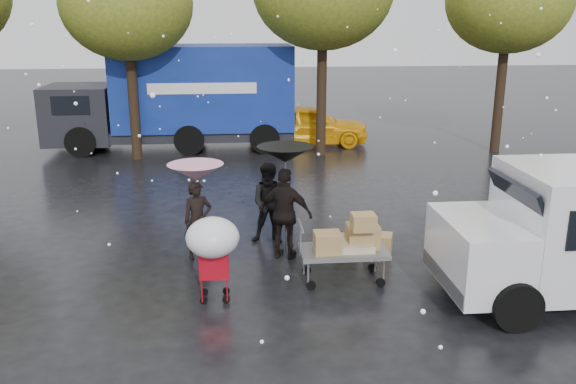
{
  "coord_description": "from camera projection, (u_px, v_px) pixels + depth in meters",
  "views": [
    {
      "loc": [
        -0.41,
        -9.64,
        4.5
      ],
      "look_at": [
        0.57,
        1.0,
        1.37
      ],
      "focal_mm": 38.0,
      "sensor_mm": 36.0,
      "label": 1
    }
  ],
  "objects": [
    {
      "name": "ground",
      "position": [
        260.0,
        285.0,
        10.52
      ],
      "size": [
        90.0,
        90.0,
        0.0
      ],
      "primitive_type": "plane",
      "color": "black",
      "rests_on": "ground"
    },
    {
      "name": "person_pink",
      "position": [
        198.0,
        220.0,
        11.5
      ],
      "size": [
        0.63,
        0.51,
        1.51
      ],
      "primitive_type": "imported",
      "rotation": [
        0.0,
        0.0,
        0.31
      ],
      "color": "black",
      "rests_on": "ground"
    },
    {
      "name": "person_middle",
      "position": [
        271.0,
        203.0,
        12.28
      ],
      "size": [
        0.88,
        0.72,
        1.66
      ],
      "primitive_type": "imported",
      "rotation": [
        0.0,
        0.0,
        -0.12
      ],
      "color": "black",
      "rests_on": "ground"
    },
    {
      "name": "person_black",
      "position": [
        285.0,
        214.0,
        11.46
      ],
      "size": [
        1.12,
        0.79,
        1.77
      ],
      "primitive_type": "imported",
      "rotation": [
        0.0,
        0.0,
        2.76
      ],
      "color": "black",
      "rests_on": "ground"
    },
    {
      "name": "umbrella_pink",
      "position": [
        196.0,
        172.0,
        11.24
      ],
      "size": [
        1.04,
        1.04,
        1.85
      ],
      "color": "#4C4C4C",
      "rests_on": "ground"
    },
    {
      "name": "umbrella_black",
      "position": [
        285.0,
        154.0,
        11.14
      ],
      "size": [
        1.05,
        1.05,
        2.18
      ],
      "color": "#4C4C4C",
      "rests_on": "ground"
    },
    {
      "name": "vendor_cart",
      "position": [
        348.0,
        242.0,
        10.5
      ],
      "size": [
        1.52,
        0.8,
        1.27
      ],
      "color": "slate",
      "rests_on": "ground"
    },
    {
      "name": "shopping_cart",
      "position": [
        213.0,
        242.0,
        9.56
      ],
      "size": [
        0.84,
        0.84,
        1.46
      ],
      "color": "red",
      "rests_on": "ground"
    },
    {
      "name": "blue_truck",
      "position": [
        180.0,
        97.0,
        20.85
      ],
      "size": [
        8.3,
        2.6,
        3.5
      ],
      "color": "navy",
      "rests_on": "ground"
    },
    {
      "name": "box_ground_near",
      "position": [
        378.0,
        245.0,
        11.72
      ],
      "size": [
        0.6,
        0.54,
        0.45
      ],
      "primitive_type": "cube",
      "rotation": [
        0.0,
        0.0,
        -0.32
      ],
      "color": "olive",
      "rests_on": "ground"
    },
    {
      "name": "box_ground_far",
      "position": [
        346.0,
        244.0,
        11.95
      ],
      "size": [
        0.46,
        0.37,
        0.34
      ],
      "primitive_type": "cube",
      "rotation": [
        0.0,
        0.0,
        -0.06
      ],
      "color": "olive",
      "rests_on": "ground"
    },
    {
      "name": "yellow_taxi",
      "position": [
        308.0,
        125.0,
        21.66
      ],
      "size": [
        4.34,
        2.0,
        1.44
      ],
      "primitive_type": "imported",
      "rotation": [
        0.0,
        0.0,
        1.5
      ],
      "color": "#FFB10D",
      "rests_on": "ground"
    }
  ]
}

